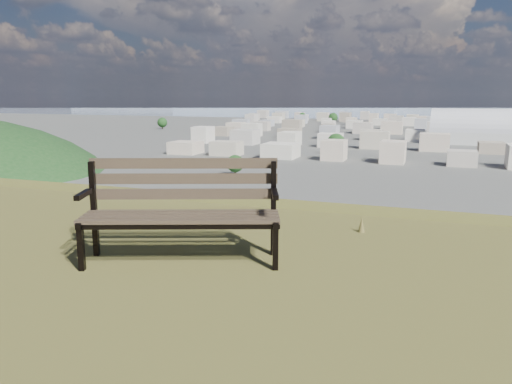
% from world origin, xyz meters
% --- Properties ---
extents(park_bench, '(1.87, 1.17, 0.94)m').
position_xyz_m(park_bench, '(0.95, 1.67, 25.53)').
color(park_bench, '#483B29').
rests_on(park_bench, hilltop_mesa).
extents(arena, '(60.19, 27.38, 25.01)m').
position_xyz_m(arena, '(28.23, 295.45, 5.90)').
color(arena, silver).
rests_on(arena, ground).
extents(city_blocks, '(395.00, 361.00, 7.00)m').
position_xyz_m(city_blocks, '(0.00, 394.44, 3.50)').
color(city_blocks, silver).
rests_on(city_blocks, ground).
extents(city_trees, '(406.52, 387.20, 9.98)m').
position_xyz_m(city_trees, '(-26.39, 319.00, 4.83)').
color(city_trees, '#35291A').
rests_on(city_trees, ground).
extents(bay_water, '(2400.00, 700.00, 0.12)m').
position_xyz_m(bay_water, '(0.00, 900.00, 0.00)').
color(bay_water, '#8391A7').
rests_on(bay_water, ground).
extents(far_hills, '(2050.00, 340.00, 60.00)m').
position_xyz_m(far_hills, '(-60.92, 1402.93, 25.47)').
color(far_hills, '#8C9CAE').
rests_on(far_hills, ground).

